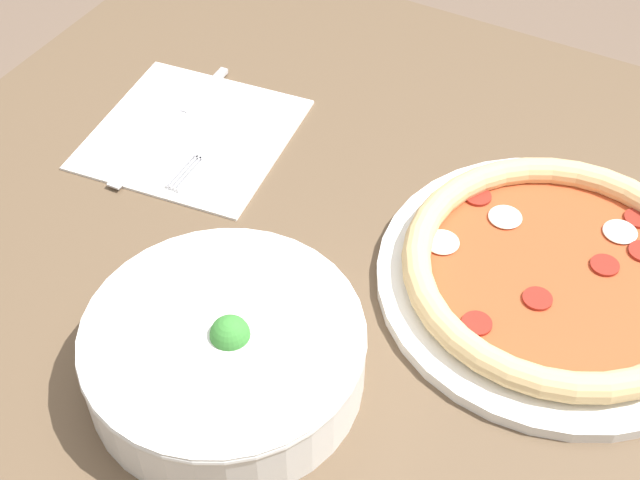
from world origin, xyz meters
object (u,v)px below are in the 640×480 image
Objects in this scene: bowl at (225,351)px; knife at (177,119)px; fork at (216,139)px; pizza at (559,273)px.

knife is at bearing -48.01° from bowl.
knife is (0.23, -0.25, -0.03)m from bowl.
knife is (0.06, -0.01, -0.00)m from fork.
pizza is 0.43m from knife.
fork is (0.17, -0.24, -0.03)m from bowl.
bowl reaches higher than pizza.
bowl is 0.30m from fork.
knife is at bearing -100.40° from fork.
knife is at bearing -3.65° from pizza.
pizza is at bearing 83.92° from knife.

